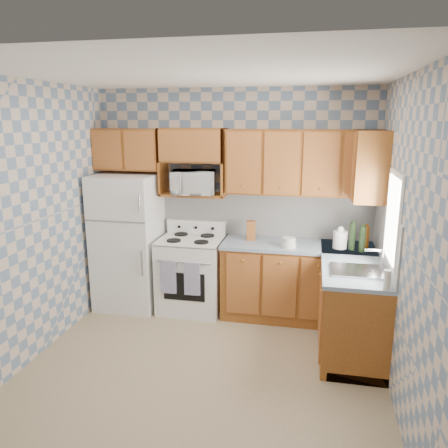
{
  "coord_description": "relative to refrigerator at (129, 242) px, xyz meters",
  "views": [
    {
      "loc": [
        0.96,
        -3.65,
        2.33
      ],
      "look_at": [
        0.05,
        0.75,
        1.25
      ],
      "focal_mm": 35.0,
      "sensor_mm": 36.0,
      "label": 1
    }
  ],
  "objects": [
    {
      "name": "upper_cabinets_fridge",
      "position": [
        -0.02,
        0.19,
        1.13
      ],
      "size": [
        0.82,
        0.33,
        0.5
      ],
      "primitive_type": "cube",
      "color": "brown",
      "rests_on": "back_wall"
    },
    {
      "name": "base_cabinets_back",
      "position": [
        2.1,
        0.05,
        -0.4
      ],
      "size": [
        1.75,
        0.6,
        0.88
      ],
      "primitive_type": "cube",
      "color": "brown",
      "rests_on": "floor"
    },
    {
      "name": "microwave_shelf",
      "position": [
        0.8,
        0.19,
        0.6
      ],
      "size": [
        0.8,
        0.33,
        0.03
      ],
      "primitive_type": "cube",
      "color": "brown",
      "rests_on": "back_wall"
    },
    {
      "name": "back_wall",
      "position": [
        1.27,
        0.35,
        0.51
      ],
      "size": [
        3.4,
        0.02,
        2.7
      ],
      "primitive_type": "cube",
      "color": "slate",
      "rests_on": "ground"
    },
    {
      "name": "food_containers",
      "position": [
        1.99,
        -0.11,
        0.14
      ],
      "size": [
        0.17,
        0.17,
        0.11
      ],
      "primitive_type": null,
      "color": "beige",
      "rests_on": "countertop_back"
    },
    {
      "name": "base_cabinets_right",
      "position": [
        2.67,
        -0.45,
        -0.4
      ],
      "size": [
        0.6,
        1.6,
        0.88
      ],
      "primitive_type": "cube",
      "color": "brown",
      "rests_on": "floor"
    },
    {
      "name": "upper_cabinets_right",
      "position": [
        2.81,
        0.0,
        1.01
      ],
      "size": [
        0.33,
        0.7,
        0.74
      ],
      "primitive_type": "cube",
      "color": "brown",
      "rests_on": "right_wall"
    },
    {
      "name": "refrigerator",
      "position": [
        0.0,
        0.0,
        0.0
      ],
      "size": [
        0.75,
        0.7,
        1.68
      ],
      "primitive_type": "cube",
      "color": "white",
      "rests_on": "floor"
    },
    {
      "name": "sink",
      "position": [
        2.67,
        -0.8,
        0.09
      ],
      "size": [
        0.48,
        0.4,
        0.03
      ],
      "primitive_type": "cube",
      "color": "#B7B7BC",
      "rests_on": "countertop_right"
    },
    {
      "name": "dish_towel_left",
      "position": [
        0.62,
        -0.32,
        -0.31
      ],
      "size": [
        0.19,
        0.02,
        0.4
      ],
      "primitive_type": "cube",
      "color": "navy",
      "rests_on": "stove_body"
    },
    {
      "name": "electric_kettle",
      "position": [
        2.56,
        -0.03,
        0.18
      ],
      "size": [
        0.15,
        0.15,
        0.2
      ],
      "primitive_type": "cylinder",
      "color": "white",
      "rests_on": "countertop_back"
    },
    {
      "name": "right_wall",
      "position": [
        2.97,
        -1.25,
        0.51
      ],
      "size": [
        0.02,
        3.2,
        2.7
      ],
      "primitive_type": "cube",
      "color": "slate",
      "rests_on": "ground"
    },
    {
      "name": "bottle_0",
      "position": [
        2.68,
        -0.06,
        0.23
      ],
      "size": [
        0.07,
        0.07,
        0.31
      ],
      "primitive_type": "cylinder",
      "color": "black",
      "rests_on": "countertop_back"
    },
    {
      "name": "bottle_1",
      "position": [
        2.78,
        -0.12,
        0.22
      ],
      "size": [
        0.07,
        0.07,
        0.29
      ],
      "primitive_type": "cylinder",
      "color": "black",
      "rests_on": "countertop_back"
    },
    {
      "name": "cooktop",
      "position": [
        0.8,
        0.03,
        0.07
      ],
      "size": [
        0.76,
        0.65,
        0.02
      ],
      "primitive_type": "cube",
      "color": "silver",
      "rests_on": "stove_body"
    },
    {
      "name": "backsplash_right",
      "position": [
        2.96,
        -0.45,
        0.36
      ],
      "size": [
        0.02,
        1.6,
        0.56
      ],
      "primitive_type": "cube",
      "color": "white",
      "rests_on": "right_wall"
    },
    {
      "name": "backguard",
      "position": [
        0.8,
        0.3,
        0.16
      ],
      "size": [
        0.76,
        0.08,
        0.17
      ],
      "primitive_type": "cube",
      "color": "white",
      "rests_on": "cooktop"
    },
    {
      "name": "backsplash_back",
      "position": [
        1.68,
        0.34,
        0.36
      ],
      "size": [
        2.6,
        0.02,
        0.56
      ],
      "primitive_type": "cube",
      "color": "white",
      "rests_on": "back_wall"
    },
    {
      "name": "dish_towel_right",
      "position": [
        0.91,
        -0.32,
        -0.31
      ],
      "size": [
        0.19,
        0.02,
        0.4
      ],
      "primitive_type": "cube",
      "color": "navy",
      "rests_on": "stove_body"
    },
    {
      "name": "window",
      "position": [
        2.96,
        -0.8,
        0.61
      ],
      "size": [
        0.02,
        0.66,
        0.86
      ],
      "primitive_type": "cube",
      "color": "silver",
      "rests_on": "right_wall"
    },
    {
      "name": "microwave",
      "position": [
        0.82,
        0.12,
        0.75
      ],
      "size": [
        0.57,
        0.43,
        0.28
      ],
      "primitive_type": "imported",
      "rotation": [
        0.0,
        0.0,
        0.17
      ],
      "color": "white",
      "rests_on": "microwave_shelf"
    },
    {
      "name": "stove_body",
      "position": [
        0.8,
        0.03,
        -0.39
      ],
      "size": [
        0.76,
        0.65,
        0.9
      ],
      "primitive_type": "cube",
      "color": "white",
      "rests_on": "floor"
    },
    {
      "name": "upper_cabinets_back",
      "position": [
        2.1,
        0.19,
        1.01
      ],
      "size": [
        1.75,
        0.33,
        0.74
      ],
      "primitive_type": "cube",
      "color": "brown",
      "rests_on": "back_wall"
    },
    {
      "name": "knife_block",
      "position": [
        1.53,
        0.11,
        0.2
      ],
      "size": [
        0.12,
        0.12,
        0.23
      ],
      "primitive_type": "cube",
      "rotation": [
        0.0,
        0.0,
        0.19
      ],
      "color": "brown",
      "rests_on": "countertop_back"
    },
    {
      "name": "bottle_2",
      "position": [
        2.83,
        -0.02,
        0.21
      ],
      "size": [
        0.07,
        0.07,
        0.27
      ],
      "primitive_type": "cylinder",
      "color": "#572E0A",
      "rests_on": "countertop_back"
    },
    {
      "name": "soap_bottle",
      "position": [
        2.89,
        -1.2,
        0.17
      ],
      "size": [
        0.06,
        0.06,
        0.17
      ],
      "primitive_type": "cylinder",
      "color": "beige",
      "rests_on": "countertop_right"
    },
    {
      "name": "countertop_back",
      "position": [
        2.1,
        0.05,
        0.06
      ],
      "size": [
        1.77,
        0.63,
        0.04
      ],
      "primitive_type": "cube",
      "color": "gray",
      "rests_on": "base_cabinets_back"
    },
    {
      "name": "countertop_right",
      "position": [
        2.67,
        -0.45,
        0.06
      ],
      "size": [
        0.63,
        1.6,
        0.04
      ],
      "primitive_type": "cube",
      "color": "gray",
      "rests_on": "base_cabinets_right"
    },
    {
      "name": "floor",
      "position": [
        1.27,
        -1.25,
        -0.84
      ],
      "size": [
        3.4,
        3.4,
        0.0
      ],
      "primitive_type": "plane",
      "color": "#8D785A",
      "rests_on": "ground"
    }
  ]
}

